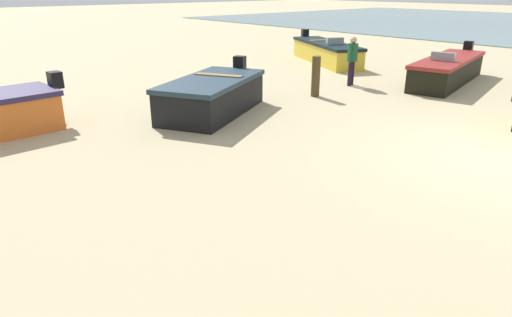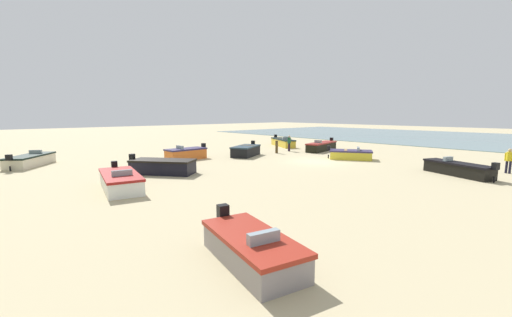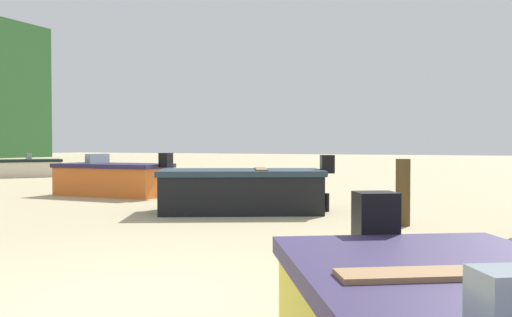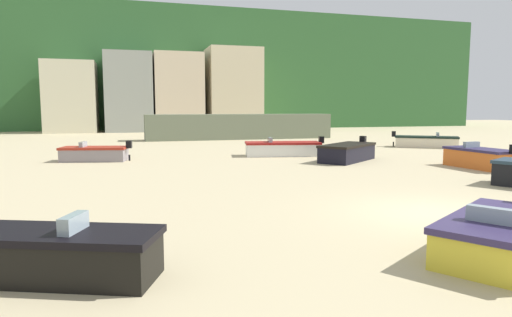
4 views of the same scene
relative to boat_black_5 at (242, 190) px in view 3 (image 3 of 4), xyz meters
name	(u,v)px [view 3 (image 3 of 4)]	position (x,y,z in m)	size (l,w,h in m)	color
ground_plane	(120,306)	(-6.44, -2.13, -0.48)	(160.00, 160.00, 0.00)	tan
boat_black_5	(242,190)	(0.00, 0.00, 0.00)	(3.14, 3.89, 1.25)	black
boat_orange_6	(113,179)	(1.72, 5.15, 0.01)	(1.68, 3.67, 1.25)	orange
boat_cream_8	(11,168)	(6.47, 15.41, -0.05)	(4.36, 3.77, 1.14)	beige
mooring_post_near_water	(403,192)	(-0.45, -3.54, 0.13)	(0.26, 0.26, 1.22)	#4D3A1F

